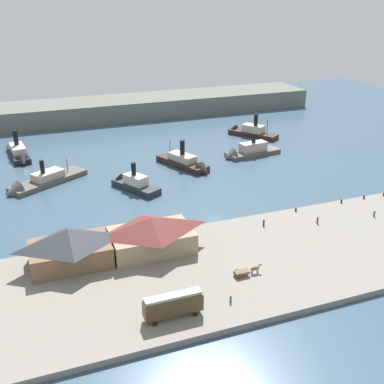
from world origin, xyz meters
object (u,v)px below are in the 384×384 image
(mooring_post_center_west, at_px, (341,201))
(ferry_approaching_west, at_px, (246,152))
(ferry_shed_east_terminal, at_px, (151,233))
(ferry_approaching_east, at_px, (37,183))
(ferry_mid_harbor, at_px, (187,163))
(pedestrian_at_waters_edge, at_px, (318,220))
(mooring_post_east, at_px, (384,194))
(ferry_moored_east, at_px, (19,154))
(horse_cart, at_px, (246,271))
(ferry_outer_harbor, at_px, (248,132))
(ferry_shed_west_terminal, at_px, (70,246))
(mooring_post_west, at_px, (296,210))
(street_tram, at_px, (173,304))
(pedestrian_near_west_shed, at_px, (264,223))
(mooring_post_center_east, at_px, (364,197))
(pedestrian_by_tram, at_px, (374,214))
(pedestrian_walking_west, at_px, (231,299))
(ferry_departing_north, at_px, (132,183))

(mooring_post_center_west, bearing_deg, ferry_approaching_west, 95.84)
(ferry_shed_east_terminal, height_order, ferry_approaching_east, ferry_shed_east_terminal)
(mooring_post_center_west, bearing_deg, ferry_mid_harbor, 123.72)
(pedestrian_at_waters_edge, xyz_separation_m, mooring_post_east, (26.36, 7.55, -0.36))
(mooring_post_center_west, distance_m, ferry_moored_east, 104.94)
(horse_cart, bearing_deg, ferry_outer_harbor, 62.88)
(ferry_approaching_east, relative_size, ferry_approaching_west, 1.18)
(ferry_shed_west_terminal, distance_m, ferry_moored_east, 76.37)
(pedestrian_at_waters_edge, distance_m, mooring_post_west, 7.63)
(mooring_post_west, relative_size, ferry_mid_harbor, 0.04)
(street_tram, xyz_separation_m, ferry_approaching_west, (51.40, 74.74, -2.40))
(horse_cart, distance_m, ferry_outer_harbor, 100.49)
(ferry_shed_east_terminal, height_order, horse_cart, ferry_shed_east_terminal)
(ferry_shed_east_terminal, xyz_separation_m, ferry_approaching_east, (-20.60, 48.26, -3.98))
(ferry_shed_west_terminal, bearing_deg, ferry_outer_harbor, 43.45)
(mooring_post_center_west, height_order, ferry_approaching_east, ferry_approaching_east)
(mooring_post_west, bearing_deg, ferry_outer_harbor, 72.72)
(pedestrian_near_west_shed, relative_size, mooring_post_center_east, 1.91)
(horse_cart, relative_size, pedestrian_at_waters_edge, 3.25)
(ferry_mid_harbor, bearing_deg, pedestrian_by_tram, -59.32)
(pedestrian_walking_west, xyz_separation_m, pedestrian_near_west_shed, (19.86, 24.25, 0.09))
(pedestrian_at_waters_edge, distance_m, pedestrian_near_west_shed, 13.09)
(mooring_post_center_east, bearing_deg, horse_cart, -154.59)
(pedestrian_at_waters_edge, bearing_deg, ferry_approaching_west, 81.46)
(pedestrian_by_tram, relative_size, ferry_departing_north, 0.09)
(street_tram, relative_size, pedestrian_near_west_shed, 5.92)
(horse_cart, bearing_deg, ferry_shed_west_terminal, 152.71)
(horse_cart, bearing_deg, ferry_mid_harbor, 80.43)
(ferry_outer_harbor, bearing_deg, ferry_approaching_west, -118.45)
(ferry_shed_east_terminal, distance_m, street_tram, 23.26)
(pedestrian_near_west_shed, bearing_deg, horse_cart, -127.41)
(mooring_post_center_east, bearing_deg, street_tram, -155.42)
(pedestrian_at_waters_edge, height_order, mooring_post_center_west, pedestrian_at_waters_edge)
(ferry_shed_west_terminal, relative_size, street_tram, 1.59)
(ferry_outer_harbor, relative_size, ferry_moored_east, 0.93)
(mooring_post_center_east, xyz_separation_m, ferry_outer_harbor, (-0.13, 67.62, 0.01))
(pedestrian_walking_west, distance_m, ferry_approaching_east, 76.60)
(mooring_post_center_west, bearing_deg, mooring_post_center_east, 0.66)
(ferry_shed_east_terminal, bearing_deg, mooring_post_center_west, 6.28)
(pedestrian_at_waters_edge, bearing_deg, pedestrian_walking_west, -147.29)
(horse_cart, bearing_deg, mooring_post_center_west, 29.36)
(ferry_shed_west_terminal, bearing_deg, ferry_departing_north, 59.64)
(ferry_shed_west_terminal, distance_m, ferry_departing_north, 43.04)
(horse_cart, relative_size, mooring_post_center_east, 6.41)
(horse_cart, xyz_separation_m, mooring_post_center_west, (38.65, 21.74, -0.47))
(ferry_shed_west_terminal, height_order, ferry_mid_harbor, ferry_shed_west_terminal)
(ferry_approaching_east, distance_m, ferry_moored_east, 28.27)
(ferry_mid_harbor, bearing_deg, ferry_outer_harbor, 36.40)
(mooring_post_center_east, bearing_deg, ferry_shed_east_terminal, -174.39)
(pedestrian_walking_west, bearing_deg, ferry_shed_west_terminal, 137.08)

